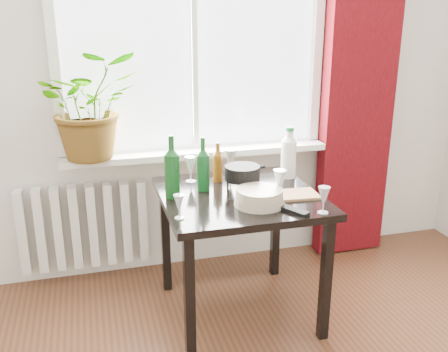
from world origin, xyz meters
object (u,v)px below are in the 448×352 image
object	(u,v)px
wineglass_front_left	(179,207)
plate_stack	(259,197)
table	(239,209)
cleaning_bottle	(289,152)
potted_plant	(90,106)
tv_remote	(293,210)
wineglass_back_center	(230,163)
wine_bottle_left	(172,166)
wineglass_back_left	(191,169)
wineglass_far_right	(324,200)
radiator	(84,226)
wineglass_front_right	(280,185)
cutting_board	(293,195)
wine_bottle_right	(203,164)
fondue_pot	(242,179)
bottle_amber	(218,162)

from	to	relation	value
wineglass_front_left	plate_stack	xyz separation A→B (m)	(0.43, 0.07, -0.02)
table	cleaning_bottle	size ratio (longest dim) A/B	2.67
potted_plant	tv_remote	xyz separation A→B (m)	(0.93, -0.90, -0.42)
wineglass_back_center	wine_bottle_left	bearing A→B (deg)	-148.92
table	wineglass_back_left	bearing A→B (deg)	128.46
wineglass_far_right	tv_remote	xyz separation A→B (m)	(-0.14, 0.05, -0.06)
radiator	wineglass_front_right	bearing A→B (deg)	-37.31
cutting_board	wineglass_back_center	bearing A→B (deg)	120.92
wineglass_front_left	tv_remote	bearing A→B (deg)	-7.16
tv_remote	radiator	bearing A→B (deg)	108.13
radiator	wine_bottle_left	world-z (taller)	wine_bottle_left
wineglass_front_right	wineglass_back_left	size ratio (longest dim) A/B	1.09
cleaning_bottle	tv_remote	world-z (taller)	cleaning_bottle
radiator	wineglass_back_left	bearing A→B (deg)	-29.47
cleaning_bottle	cutting_board	world-z (taller)	cleaning_bottle
radiator	plate_stack	xyz separation A→B (m)	(0.90, -0.82, 0.40)
wineglass_front_right	cutting_board	world-z (taller)	wineglass_front_right
wine_bottle_right	plate_stack	distance (m)	0.39
radiator	wineglass_back_center	bearing A→B (deg)	-21.25
wine_bottle_right	fondue_pot	bearing A→B (deg)	-24.25
plate_stack	wine_bottle_left	bearing A→B (deg)	149.91
wine_bottle_right	fondue_pot	xyz separation A→B (m)	(0.20, -0.09, -0.08)
plate_stack	wine_bottle_right	bearing A→B (deg)	126.89
wineglass_far_right	fondue_pot	bearing A→B (deg)	126.14
fondue_pot	tv_remote	distance (m)	0.39
wine_bottle_left	wineglass_far_right	bearing A→B (deg)	-32.33
cleaning_bottle	wineglass_front_right	world-z (taller)	cleaning_bottle
table	wineglass_back_left	world-z (taller)	wineglass_back_left
potted_plant	wineglass_front_left	world-z (taller)	potted_plant
wineglass_back_left	cutting_board	distance (m)	0.62
wine_bottle_left	fondue_pot	size ratio (longest dim) A/B	1.56
bottle_amber	table	bearing A→B (deg)	-76.55
radiator	potted_plant	world-z (taller)	potted_plant
potted_plant	table	bearing A→B (deg)	-37.40
radiator	wineglass_back_left	distance (m)	0.85
bottle_amber	tv_remote	bearing A→B (deg)	-67.30
cutting_board	fondue_pot	bearing A→B (deg)	151.15
wineglass_back_center	wineglass_back_left	bearing A→B (deg)	-176.32
potted_plant	wine_bottle_left	size ratio (longest dim) A/B	1.84
wineglass_far_right	wine_bottle_left	bearing A→B (deg)	147.67
potted_plant	wineglass_front_left	size ratio (longest dim) A/B	5.19
wineglass_back_left	plate_stack	distance (m)	0.53
bottle_amber	wine_bottle_right	bearing A→B (deg)	-132.43
wine_bottle_left	cutting_board	world-z (taller)	wine_bottle_left
potted_plant	bottle_amber	distance (m)	0.82
wineglass_front_left	tv_remote	world-z (taller)	wineglass_front_left
wineglass_back_center	potted_plant	bearing A→B (deg)	159.91
wine_bottle_left	cleaning_bottle	distance (m)	0.74
wineglass_back_left	tv_remote	distance (m)	0.72
tv_remote	table	bearing A→B (deg)	89.91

